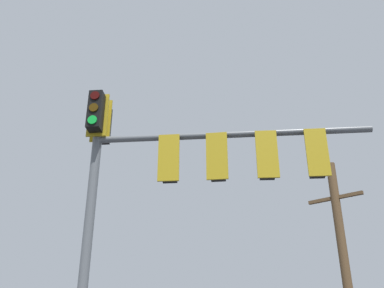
% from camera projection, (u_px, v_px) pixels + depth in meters
% --- Properties ---
extents(signal_mast_assembly, '(2.41, 5.81, 7.12)m').
position_uv_depth(signal_mast_assembly, '(170.00, 173.00, 9.32)').
color(signal_mast_assembly, slate).
rests_on(signal_mast_assembly, ground).
extents(utility_pole_wooden, '(0.55, 1.98, 8.33)m').
position_uv_depth(utility_pole_wooden, '(346.00, 276.00, 15.10)').
color(utility_pole_wooden, brown).
rests_on(utility_pole_wooden, ground).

